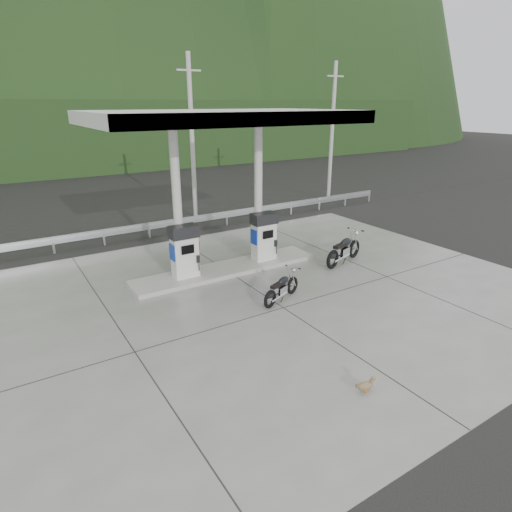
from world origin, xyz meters
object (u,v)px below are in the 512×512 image
duck (365,386)px  gas_pump_right (264,236)px  gas_pump_left (185,252)px  motorcycle_right (344,250)px  motorcycle_left (282,288)px

duck → gas_pump_right: bearing=90.4°
duck → gas_pump_left: bearing=113.8°
motorcycle_right → duck: motorcycle_right is taller
gas_pump_right → motorcycle_left: bearing=-113.8°
motorcycle_right → gas_pump_right: bearing=131.3°
gas_pump_right → motorcycle_left: gas_pump_right is taller
gas_pump_left → duck: (0.74, -7.64, -0.89)m
motorcycle_right → duck: size_ratio=4.97×
gas_pump_right → duck: (-2.46, -7.64, -0.89)m
gas_pump_left → motorcycle_right: bearing=-15.6°
gas_pump_left → gas_pump_right: same height
gas_pump_left → motorcycle_left: size_ratio=1.06×
gas_pump_left → motorcycle_left: 3.62m
gas_pump_left → duck: gas_pump_left is taller
gas_pump_right → motorcycle_left: size_ratio=1.06×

